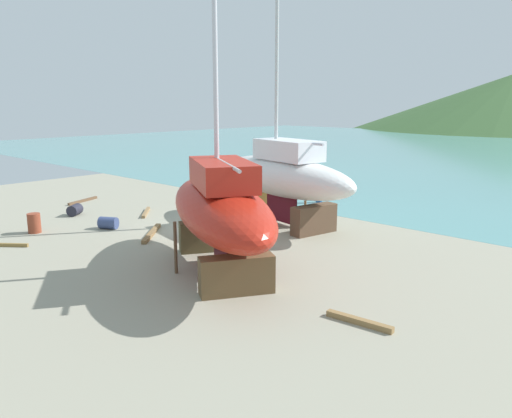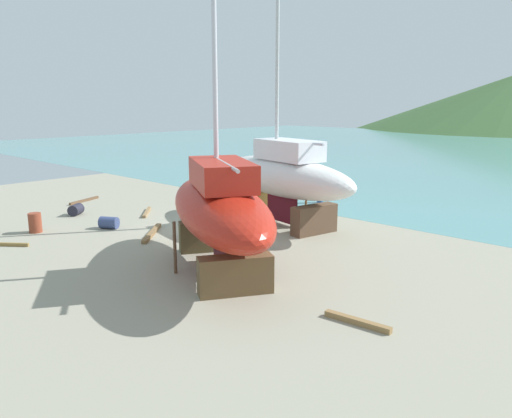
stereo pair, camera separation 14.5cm
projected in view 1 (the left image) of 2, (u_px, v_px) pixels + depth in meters
name	position (u px, v px, depth m)	size (l,w,h in m)	color
ground_plane	(141.00, 246.00, 21.62)	(42.46, 42.46, 0.00)	gray
sea_water	(511.00, 156.00, 57.56)	(133.61, 79.36, 0.01)	#569696
headland_hill	(512.00, 128.00, 115.73)	(140.19, 140.19, 24.94)	#385C30
sailboat_large_starboard	(282.00, 175.00, 25.02)	(10.17, 4.77, 17.83)	brown
sailboat_mid_port	(221.00, 207.00, 18.06)	(10.10, 7.78, 16.02)	brown
worker	(319.00, 189.00, 30.72)	(0.45, 0.25, 1.66)	navy
barrel_by_slipway	(108.00, 223.00, 24.44)	(0.59, 0.59, 0.87)	#364571
barrel_tar_black	(34.00, 223.00, 23.68)	(0.59, 0.59, 0.93)	brown
barrel_blue_faded	(75.00, 210.00, 27.33)	(0.60, 0.60, 0.81)	#242431
timber_plank_near	(11.00, 245.00, 21.46)	(1.55, 0.12, 0.15)	olive
timber_plank_far	(146.00, 212.00, 27.76)	(2.35, 0.17, 0.15)	olive
timber_short_skew	(83.00, 201.00, 31.03)	(2.49, 0.15, 0.15)	brown
timber_short_cross	(359.00, 321.00, 13.99)	(1.99, 0.20, 0.17)	olive
timber_long_aft	(152.00, 233.00, 23.33)	(3.15, 0.23, 0.17)	brown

